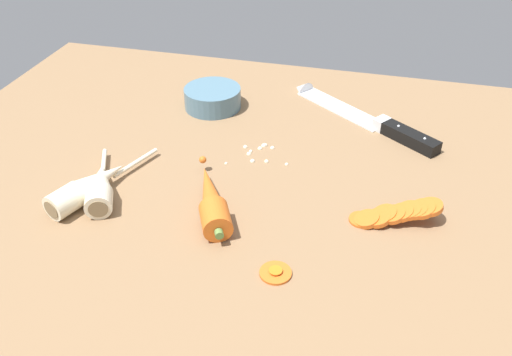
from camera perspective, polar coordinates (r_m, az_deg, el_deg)
The scene contains 9 objects.
ground_plane at distance 88.90cm, azimuth 0.32°, elevation -1.12°, with size 120.00×90.00×4.00cm, color brown.
chefs_knife at distance 106.44cm, azimuth 10.51°, elevation 6.56°, with size 30.06×23.13×4.18cm.
whole_carrot at distance 80.07cm, azimuth -4.67°, elevation -2.28°, with size 10.45×17.87×4.20cm.
parsnip_front at distance 86.41cm, azimuth -17.01°, elevation -0.86°, with size 9.78×20.75×4.00cm.
parsnip_mid_left at distance 85.95cm, azimuth -15.92°, elevation -0.85°, with size 9.30×16.74×4.00cm.
carrot_slice_stack at distance 80.90cm, azimuth 14.40°, elevation -3.59°, with size 12.93×6.19×3.93cm.
carrot_slice_stray_near at distance 71.26cm, azimuth 2.05°, elevation -9.74°, with size 4.20×4.20×0.70cm.
prep_bowl at distance 107.98cm, azimuth -4.54°, elevation 8.40°, with size 11.00×11.00×4.00cm.
mince_crumbs at distance 94.00cm, azimuth 0.30°, elevation 2.87°, with size 10.43×7.85×0.88cm.
Camera 1 is at (17.29, -69.47, 50.72)cm, focal length 38.39 mm.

